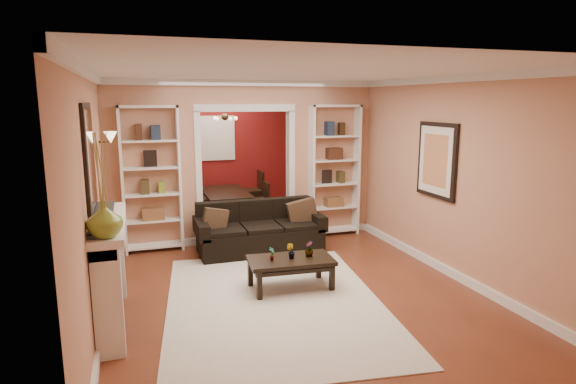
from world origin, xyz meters
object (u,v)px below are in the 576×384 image
object	(u,v)px
coffee_table	(291,274)
fireplace	(112,272)
sofa	(260,228)
bookshelf_left	(151,180)
bookshelf_right	(334,171)
dining_table	(227,204)

from	to	relation	value
coffee_table	fireplace	size ratio (longest dim) A/B	0.63
sofa	bookshelf_left	distance (m)	1.85
bookshelf_right	sofa	bearing A→B (deg)	-158.99
bookshelf_left	dining_table	size ratio (longest dim) A/B	1.47
bookshelf_left	fireplace	distance (m)	2.65
bookshelf_left	bookshelf_right	xyz separation A→B (m)	(3.10, 0.00, 0.00)
sofa	fireplace	distance (m)	2.89
bookshelf_left	coffee_table	bearing A→B (deg)	-54.50
bookshelf_left	dining_table	distance (m)	2.54
coffee_table	fireplace	world-z (taller)	fireplace
coffee_table	dining_table	size ratio (longest dim) A/B	0.68
coffee_table	bookshelf_right	size ratio (longest dim) A/B	0.46
sofa	dining_table	world-z (taller)	sofa
coffee_table	bookshelf_right	xyz separation A→B (m)	(1.53, 2.20, 0.95)
bookshelf_right	fireplace	bearing A→B (deg)	-145.20
bookshelf_left	fireplace	size ratio (longest dim) A/B	1.35
fireplace	coffee_table	bearing A→B (deg)	9.01
dining_table	fireplace	bearing A→B (deg)	154.58
coffee_table	dining_table	world-z (taller)	dining_table
bookshelf_left	dining_table	xyz separation A→B (m)	(1.53, 1.83, -0.88)
bookshelf_right	fireplace	size ratio (longest dim) A/B	1.35
bookshelf_left	fireplace	xyz separation A→B (m)	(-0.54, -2.53, -0.57)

